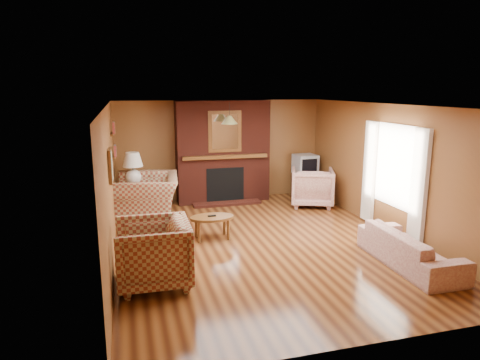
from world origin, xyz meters
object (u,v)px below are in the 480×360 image
object	(u,v)px
plaid_loveseat	(147,198)
table_lamp	(133,167)
side_table	(135,199)
floral_armchair	(312,187)
fireplace	(223,152)
floral_sofa	(410,248)
tv_stand	(305,185)
crt_tv	(305,164)
plaid_armchair	(153,253)
coffee_table	(212,219)

from	to	relation	value
plaid_loveseat	table_lamp	size ratio (longest dim) A/B	2.01
side_table	floral_armchair	bearing A→B (deg)	-5.99
fireplace	plaid_loveseat	size ratio (longest dim) A/B	1.68
floral_sofa	side_table	size ratio (longest dim) A/B	2.98
tv_stand	floral_sofa	bearing A→B (deg)	-86.33
floral_sofa	crt_tv	bearing A→B (deg)	-0.81
plaid_loveseat	table_lamp	distance (m)	0.82
plaid_loveseat	crt_tv	bearing A→B (deg)	108.82
table_lamp	tv_stand	size ratio (longest dim) A/B	1.19
fireplace	crt_tv	distance (m)	2.09
floral_sofa	side_table	distance (m)	5.65
plaid_armchair	coffee_table	bearing A→B (deg)	145.35
tv_stand	plaid_loveseat	bearing A→B (deg)	-161.45
floral_sofa	tv_stand	xyz separation A→B (m)	(0.15, 4.35, 0.02)
plaid_armchair	crt_tv	bearing A→B (deg)	135.85
coffee_table	crt_tv	world-z (taller)	crt_tv
fireplace	coffee_table	xyz separation A→B (m)	(-0.80, -2.56, -0.82)
fireplace	plaid_loveseat	distance (m)	2.26
coffee_table	table_lamp	xyz separation A→B (m)	(-1.30, 2.03, 0.67)
fireplace	side_table	bearing A→B (deg)	-165.71
floral_armchair	plaid_armchair	bearing A→B (deg)	61.99
side_table	tv_stand	distance (m)	4.16
plaid_loveseat	coffee_table	world-z (taller)	plaid_loveseat
plaid_loveseat	table_lamp	xyz separation A→B (m)	(-0.25, 0.54, 0.56)
fireplace	side_table	distance (m)	2.33
floral_armchair	side_table	bearing A→B (deg)	16.10
coffee_table	side_table	distance (m)	2.41
side_table	tv_stand	size ratio (longest dim) A/B	1.06
crt_tv	plaid_loveseat	bearing A→B (deg)	-167.18
fireplace	plaid_loveseat	xyz separation A→B (m)	(-1.85, -1.08, -0.72)
plaid_loveseat	crt_tv	world-z (taller)	crt_tv
fireplace	coffee_table	size ratio (longest dim) A/B	3.02
side_table	crt_tv	bearing A→B (deg)	4.74
table_lamp	plaid_loveseat	bearing A→B (deg)	-65.28
floral_sofa	side_table	bearing A→B (deg)	46.19
side_table	crt_tv	xyz separation A→B (m)	(4.15, 0.34, 0.52)
floral_sofa	coffee_table	world-z (taller)	floral_sofa
coffee_table	crt_tv	xyz separation A→B (m)	(2.85, 2.37, 0.48)
plaid_loveseat	crt_tv	distance (m)	4.02
plaid_loveseat	coffee_table	bearing A→B (deg)	41.34
floral_sofa	coffee_table	size ratio (longest dim) A/B	2.37
plaid_armchair	coffee_table	size ratio (longest dim) A/B	1.27
table_lamp	crt_tv	size ratio (longest dim) A/B	1.30
plaid_armchair	tv_stand	distance (m)	5.65
plaid_loveseat	floral_armchair	xyz separation A→B (m)	(3.75, 0.12, -0.03)
plaid_armchair	table_lamp	world-z (taller)	table_lamp
fireplace	table_lamp	distance (m)	2.17
plaid_loveseat	tv_stand	distance (m)	4.00
table_lamp	floral_sofa	bearing A→B (deg)	-44.98
floral_armchair	crt_tv	size ratio (longest dim) A/B	1.75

